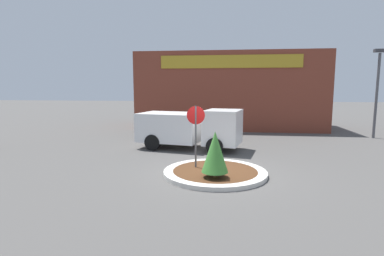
# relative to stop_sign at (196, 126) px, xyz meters

# --- Properties ---
(ground_plane) EXTENTS (120.00, 120.00, 0.00)m
(ground_plane) POSITION_rel_stop_sign_xyz_m (0.76, -0.40, -1.74)
(ground_plane) COLOR #514F4C
(traffic_island) EXTENTS (3.81, 3.81, 0.16)m
(traffic_island) POSITION_rel_stop_sign_xyz_m (0.76, -0.40, -1.66)
(traffic_island) COLOR beige
(traffic_island) RESTS_ON ground_plane
(stop_sign) EXTENTS (0.69, 0.07, 2.52)m
(stop_sign) POSITION_rel_stop_sign_xyz_m (0.00, 0.00, 0.00)
(stop_sign) COLOR #4C4C51
(stop_sign) RESTS_ON ground_plane
(island_shrub) EXTENTS (0.91, 0.91, 1.59)m
(island_shrub) POSITION_rel_stop_sign_xyz_m (0.79, -1.26, -0.69)
(island_shrub) COLOR brown
(island_shrub) RESTS_ON traffic_island
(utility_truck) EXTENTS (5.60, 3.17, 2.08)m
(utility_truck) POSITION_rel_stop_sign_xyz_m (-0.80, 4.21, -0.61)
(utility_truck) COLOR white
(utility_truck) RESTS_ON ground_plane
(storefront_building) EXTENTS (14.15, 6.07, 5.82)m
(storefront_building) POSITION_rel_stop_sign_xyz_m (1.28, 13.48, 1.17)
(storefront_building) COLOR brown
(storefront_building) RESTS_ON ground_plane
(light_pole) EXTENTS (0.70, 0.30, 5.56)m
(light_pole) POSITION_rel_stop_sign_xyz_m (10.44, 8.97, 1.57)
(light_pole) COLOR #4C4C51
(light_pole) RESTS_ON ground_plane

